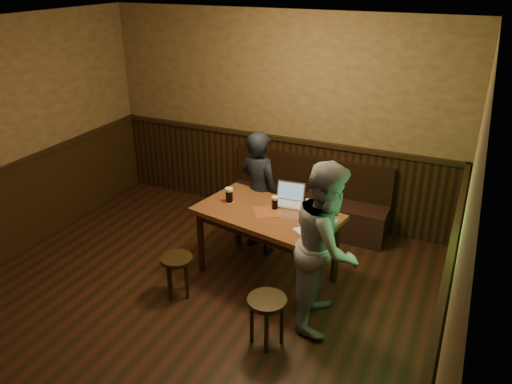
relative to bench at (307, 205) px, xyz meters
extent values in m
cube|color=black|center=(-0.54, -2.75, -0.32)|extent=(5.00, 6.00, 0.02)
cube|color=beige|center=(-0.54, -2.75, 2.50)|extent=(5.00, 6.00, 0.02)
cube|color=olive|center=(-0.54, 0.26, 1.09)|extent=(5.00, 0.02, 2.80)
cube|color=olive|center=(1.97, -2.75, 1.09)|extent=(0.02, 6.00, 2.80)
cube|color=black|center=(-0.54, 0.23, 0.24)|extent=(4.98, 0.04, 1.10)
cube|color=black|center=(1.94, -2.75, 0.24)|extent=(0.04, 5.98, 1.10)
cube|color=black|center=(-0.54, 0.20, 0.82)|extent=(4.98, 0.06, 0.06)
cube|color=black|center=(1.91, -2.75, 0.82)|extent=(0.06, 5.98, 0.06)
cube|color=black|center=(0.00, -0.04, -0.09)|extent=(2.20, 0.50, 0.45)
cube|color=black|center=(0.00, 0.16, 0.39)|extent=(2.20, 0.10, 0.50)
cube|color=#5B301A|center=(0.00, -1.35, 0.49)|extent=(1.68, 1.16, 0.06)
cube|color=black|center=(0.00, -1.35, 0.41)|extent=(1.53, 1.00, 0.09)
cube|color=maroon|center=(0.00, -1.35, 0.52)|extent=(0.40, 0.40, 0.00)
cylinder|color=black|center=(-0.74, -1.57, 0.07)|extent=(0.08, 0.08, 0.77)
cylinder|color=black|center=(-0.61, -0.88, 0.07)|extent=(0.08, 0.08, 0.77)
cylinder|color=black|center=(0.61, -1.83, 0.07)|extent=(0.08, 0.08, 0.77)
cylinder|color=black|center=(0.74, -1.14, 0.07)|extent=(0.08, 0.08, 0.77)
cylinder|color=black|center=(-0.73, -2.08, 0.13)|extent=(0.42, 0.42, 0.04)
cylinder|color=black|center=(-0.61, -2.11, -0.09)|extent=(0.04, 0.04, 0.44)
cylinder|color=black|center=(-0.70, -1.95, -0.09)|extent=(0.04, 0.04, 0.44)
cylinder|color=black|center=(-0.86, -2.05, -0.09)|extent=(0.04, 0.04, 0.44)
cylinder|color=black|center=(-0.76, -2.21, -0.09)|extent=(0.04, 0.04, 0.44)
cylinder|color=black|center=(0.45, -2.39, 0.17)|extent=(0.48, 0.48, 0.04)
cylinder|color=black|center=(0.58, -2.33, -0.07)|extent=(0.04, 0.04, 0.48)
cylinder|color=black|center=(0.40, -2.25, -0.07)|extent=(0.04, 0.04, 0.48)
cylinder|color=black|center=(0.32, -2.44, -0.07)|extent=(0.04, 0.04, 0.48)
cylinder|color=black|center=(0.50, -2.52, -0.07)|extent=(0.04, 0.04, 0.48)
cylinder|color=maroon|center=(-0.49, -1.31, 0.52)|extent=(0.11, 0.11, 0.00)
cylinder|color=silver|center=(-0.49, -1.31, 0.52)|extent=(0.10, 0.10, 0.00)
cylinder|color=black|center=(-0.49, -1.31, 0.59)|extent=(0.08, 0.08, 0.14)
cylinder|color=beige|center=(-0.49, -1.31, 0.68)|extent=(0.09, 0.09, 0.03)
cylinder|color=maroon|center=(0.05, -1.25, 0.52)|extent=(0.10, 0.10, 0.00)
cylinder|color=silver|center=(0.05, -1.25, 0.52)|extent=(0.08, 0.08, 0.00)
cylinder|color=black|center=(0.05, -1.25, 0.58)|extent=(0.07, 0.07, 0.11)
cylinder|color=beige|center=(0.05, -1.25, 0.65)|extent=(0.07, 0.07, 0.03)
cylinder|color=maroon|center=(0.45, -1.46, 0.52)|extent=(0.11, 0.11, 0.00)
cylinder|color=silver|center=(0.45, -1.46, 0.52)|extent=(0.09, 0.09, 0.00)
cylinder|color=black|center=(0.45, -1.46, 0.59)|extent=(0.08, 0.08, 0.13)
cylinder|color=beige|center=(0.45, -1.46, 0.67)|extent=(0.09, 0.09, 0.03)
cube|color=silver|center=(0.14, -1.09, 0.52)|extent=(0.34, 0.25, 0.02)
cube|color=#B2B2B7|center=(0.14, -1.09, 0.53)|extent=(0.31, 0.20, 0.00)
cube|color=silver|center=(0.13, -0.98, 0.64)|extent=(0.33, 0.10, 0.21)
cube|color=slate|center=(0.13, -0.99, 0.64)|extent=(0.30, 0.08, 0.18)
cube|color=silver|center=(0.52, -1.60, 0.52)|extent=(0.27, 0.25, 0.00)
imported|color=black|center=(-0.34, -0.83, 0.47)|extent=(0.65, 0.52, 1.56)
imported|color=gray|center=(0.82, -1.81, 0.54)|extent=(0.75, 0.91, 1.70)
camera|label=1|loc=(1.92, -5.83, 2.99)|focal=35.00mm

